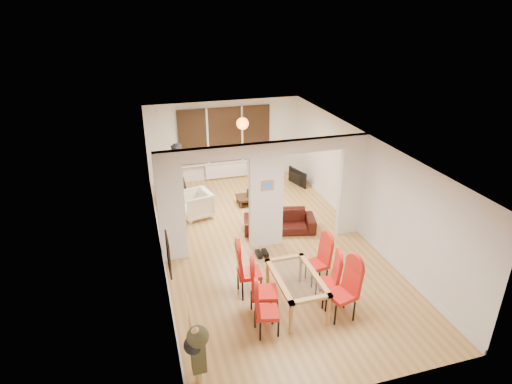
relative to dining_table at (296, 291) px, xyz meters
name	(u,v)px	position (x,y,z in m)	size (l,w,h in m)	color
floor	(266,244)	(0.13, 2.38, -0.34)	(5.00, 9.00, 0.01)	tan
room_walls	(266,196)	(0.13, 2.38, 0.96)	(5.00, 9.00, 2.60)	silver
divider_wall	(266,196)	(0.13, 2.38, 0.96)	(5.00, 0.18, 2.60)	white
bay_window_blinds	(225,135)	(0.13, 6.82, 1.16)	(3.00, 0.08, 1.80)	black
radiator	(226,170)	(0.13, 6.78, -0.04)	(1.40, 0.08, 0.50)	white
pendant_light	(243,124)	(0.43, 5.68, 1.81)	(0.36, 0.36, 0.36)	orange
stair_newel	(192,333)	(-2.12, -0.82, 0.21)	(0.40, 1.20, 1.10)	tan
wall_poster	(168,254)	(-2.34, -0.02, 1.26)	(0.04, 0.52, 0.67)	gray
pillar_photo	(267,186)	(0.13, 2.29, 1.26)	(0.30, 0.03, 0.25)	#4C8CD8
dining_table	(296,291)	(0.00, 0.00, 0.00)	(0.82, 1.47, 0.69)	#BA8845
dining_chair_la	(267,309)	(-0.77, -0.55, 0.17)	(0.41, 0.41, 1.03)	red
dining_chair_lb	(264,289)	(-0.67, -0.07, 0.25)	(0.47, 0.47, 1.18)	red
dining_chair_lc	(249,269)	(-0.77, 0.63, 0.23)	(0.46, 0.46, 1.15)	red
dining_chair_ra	(342,291)	(0.69, -0.52, 0.23)	(0.46, 0.46, 1.15)	red
dining_chair_rb	(328,280)	(0.63, -0.06, 0.17)	(0.41, 0.41, 1.02)	red
dining_chair_rc	(317,261)	(0.69, 0.60, 0.17)	(0.41, 0.41, 1.03)	red
sofa	(279,221)	(0.67, 2.93, -0.08)	(1.82, 0.71, 0.53)	black
armchair	(196,204)	(-1.27, 4.32, 0.02)	(0.81, 0.78, 0.73)	#F4E9CF
person	(177,175)	(-1.64, 5.20, 0.59)	(0.45, 0.68, 1.87)	black
television	(295,178)	(2.13, 5.60, -0.09)	(0.12, 0.90, 0.52)	black
coffee_table	(255,199)	(0.53, 4.67, -0.22)	(1.10, 0.55, 0.25)	#362112
bottle	(248,193)	(0.29, 4.62, 0.05)	(0.07, 0.07, 0.27)	#143F19
bowl	(256,194)	(0.55, 4.67, -0.06)	(0.22, 0.22, 0.05)	#362112
shoes	(262,254)	(-0.11, 1.89, -0.29)	(0.26, 0.28, 0.11)	black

